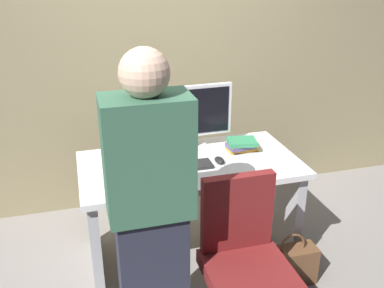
{
  "coord_description": "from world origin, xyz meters",
  "views": [
    {
      "loc": [
        -0.67,
        -2.45,
        1.96
      ],
      "look_at": [
        0.0,
        -0.05,
        0.89
      ],
      "focal_mm": 40.03,
      "sensor_mm": 36.0,
      "label": 1
    }
  ],
  "objects_px": {
    "desk": "(190,193)",
    "office_chair": "(244,272)",
    "keyboard": "(179,167)",
    "cup_by_monitor": "(119,155)",
    "book_stack": "(242,145)",
    "monitor": "(194,114)",
    "cup_near_keyboard": "(116,176)",
    "person_at_desk": "(151,214)",
    "mouse": "(219,160)",
    "handbag": "(290,265)"
  },
  "relations": [
    {
      "from": "mouse",
      "to": "cup_near_keyboard",
      "type": "bearing_deg",
      "value": -170.29
    },
    {
      "from": "keyboard",
      "to": "office_chair",
      "type": "bearing_deg",
      "value": -74.82
    },
    {
      "from": "person_at_desk",
      "to": "mouse",
      "type": "distance_m",
      "value": 0.87
    },
    {
      "from": "desk",
      "to": "mouse",
      "type": "distance_m",
      "value": 0.31
    },
    {
      "from": "desk",
      "to": "office_chair",
      "type": "distance_m",
      "value": 0.77
    },
    {
      "from": "mouse",
      "to": "person_at_desk",
      "type": "bearing_deg",
      "value": -131.62
    },
    {
      "from": "keyboard",
      "to": "cup_by_monitor",
      "type": "distance_m",
      "value": 0.41
    },
    {
      "from": "desk",
      "to": "handbag",
      "type": "xyz_separation_m",
      "value": [
        0.55,
        -0.46,
        -0.37
      ]
    },
    {
      "from": "mouse",
      "to": "book_stack",
      "type": "bearing_deg",
      "value": 33.04
    },
    {
      "from": "cup_by_monitor",
      "to": "book_stack",
      "type": "bearing_deg",
      "value": -3.67
    },
    {
      "from": "book_stack",
      "to": "mouse",
      "type": "bearing_deg",
      "value": -146.96
    },
    {
      "from": "cup_by_monitor",
      "to": "book_stack",
      "type": "xyz_separation_m",
      "value": [
        0.84,
        -0.05,
        -0.0
      ]
    },
    {
      "from": "desk",
      "to": "handbag",
      "type": "height_order",
      "value": "desk"
    },
    {
      "from": "monitor",
      "to": "cup_near_keyboard",
      "type": "relative_size",
      "value": 5.2
    },
    {
      "from": "desk",
      "to": "monitor",
      "type": "height_order",
      "value": "monitor"
    },
    {
      "from": "cup_by_monitor",
      "to": "handbag",
      "type": "relative_size",
      "value": 0.26
    },
    {
      "from": "desk",
      "to": "keyboard",
      "type": "xyz_separation_m",
      "value": [
        -0.09,
        -0.07,
        0.24
      ]
    },
    {
      "from": "monitor",
      "to": "cup_by_monitor",
      "type": "bearing_deg",
      "value": -171.67
    },
    {
      "from": "monitor",
      "to": "mouse",
      "type": "relative_size",
      "value": 5.41
    },
    {
      "from": "person_at_desk",
      "to": "mouse",
      "type": "height_order",
      "value": "person_at_desk"
    },
    {
      "from": "monitor",
      "to": "cup_by_monitor",
      "type": "xyz_separation_m",
      "value": [
        -0.53,
        -0.08,
        -0.21
      ]
    },
    {
      "from": "cup_by_monitor",
      "to": "person_at_desk",
      "type": "bearing_deg",
      "value": -86.34
    },
    {
      "from": "monitor",
      "to": "book_stack",
      "type": "xyz_separation_m",
      "value": [
        0.31,
        -0.13,
        -0.21
      ]
    },
    {
      "from": "book_stack",
      "to": "cup_near_keyboard",
      "type": "bearing_deg",
      "value": -164.15
    },
    {
      "from": "cup_near_keyboard",
      "to": "handbag",
      "type": "height_order",
      "value": "cup_near_keyboard"
    },
    {
      "from": "office_chair",
      "to": "mouse",
      "type": "height_order",
      "value": "office_chair"
    },
    {
      "from": "monitor",
      "to": "person_at_desk",
      "type": "bearing_deg",
      "value": -117.48
    },
    {
      "from": "handbag",
      "to": "person_at_desk",
      "type": "bearing_deg",
      "value": -165.15
    },
    {
      "from": "cup_near_keyboard",
      "to": "person_at_desk",
      "type": "bearing_deg",
      "value": -78.54
    },
    {
      "from": "cup_by_monitor",
      "to": "handbag",
      "type": "height_order",
      "value": "cup_by_monitor"
    },
    {
      "from": "mouse",
      "to": "handbag",
      "type": "distance_m",
      "value": 0.82
    },
    {
      "from": "office_chair",
      "to": "monitor",
      "type": "height_order",
      "value": "monitor"
    },
    {
      "from": "office_chair",
      "to": "cup_near_keyboard",
      "type": "xyz_separation_m",
      "value": [
        -0.59,
        0.58,
        0.36
      ]
    },
    {
      "from": "handbag",
      "to": "keyboard",
      "type": "bearing_deg",
      "value": 149.07
    },
    {
      "from": "cup_near_keyboard",
      "to": "book_stack",
      "type": "distance_m",
      "value": 0.93
    },
    {
      "from": "desk",
      "to": "cup_by_monitor",
      "type": "height_order",
      "value": "cup_by_monitor"
    },
    {
      "from": "monitor",
      "to": "cup_near_keyboard",
      "type": "height_order",
      "value": "monitor"
    },
    {
      "from": "cup_near_keyboard",
      "to": "book_stack",
      "type": "height_order",
      "value": "cup_near_keyboard"
    },
    {
      "from": "desk",
      "to": "office_chair",
      "type": "bearing_deg",
      "value": -83.14
    },
    {
      "from": "monitor",
      "to": "book_stack",
      "type": "height_order",
      "value": "monitor"
    },
    {
      "from": "person_at_desk",
      "to": "keyboard",
      "type": "distance_m",
      "value": 0.71
    },
    {
      "from": "office_chair",
      "to": "mouse",
      "type": "relative_size",
      "value": 9.4
    },
    {
      "from": "person_at_desk",
      "to": "book_stack",
      "type": "bearing_deg",
      "value": 44.95
    },
    {
      "from": "desk",
      "to": "cup_near_keyboard",
      "type": "height_order",
      "value": "cup_near_keyboard"
    },
    {
      "from": "person_at_desk",
      "to": "monitor",
      "type": "xyz_separation_m",
      "value": [
        0.48,
        0.92,
        0.16
      ]
    },
    {
      "from": "person_at_desk",
      "to": "keyboard",
      "type": "bearing_deg",
      "value": 64.78
    },
    {
      "from": "cup_by_monitor",
      "to": "handbag",
      "type": "bearing_deg",
      "value": -30.57
    },
    {
      "from": "keyboard",
      "to": "mouse",
      "type": "relative_size",
      "value": 4.3
    },
    {
      "from": "book_stack",
      "to": "office_chair",
      "type": "bearing_deg",
      "value": -109.96
    },
    {
      "from": "cup_by_monitor",
      "to": "book_stack",
      "type": "relative_size",
      "value": 0.45
    }
  ]
}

